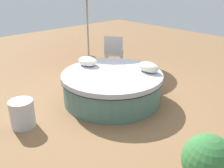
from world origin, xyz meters
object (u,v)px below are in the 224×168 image
object	(u,v)px
throw_pillow_1	(88,61)
patio_chair	(114,50)
planter	(207,167)
throw_pillow_0	(148,67)
side_table	(22,114)
round_bed	(112,86)

from	to	relation	value
throw_pillow_1	patio_chair	size ratio (longest dim) A/B	0.51
throw_pillow_1	planter	distance (m)	3.66
planter	throw_pillow_0	bearing A→B (deg)	143.42
throw_pillow_0	side_table	world-z (taller)	throw_pillow_0
round_bed	patio_chair	world-z (taller)	patio_chair
patio_chair	side_table	xyz separation A→B (m)	(1.16, -3.35, -0.30)
throw_pillow_0	round_bed	bearing A→B (deg)	-127.55
throw_pillow_1	patio_chair	bearing A→B (deg)	115.62
throw_pillow_1	planter	xyz separation A→B (m)	(3.51, -1.01, -0.21)
round_bed	side_table	world-z (taller)	round_bed
round_bed	throw_pillow_1	distance (m)	0.86
throw_pillow_0	throw_pillow_1	size ratio (longest dim) A/B	1.00
planter	side_table	xyz separation A→B (m)	(-3.07, -0.83, -0.27)
side_table	throw_pillow_0	bearing A→B (deg)	72.76
throw_pillow_1	planter	world-z (taller)	planter
round_bed	throw_pillow_1	bearing A→B (deg)	-175.14
side_table	patio_chair	bearing A→B (deg)	109.17
side_table	planter	bearing A→B (deg)	15.20
round_bed	throw_pillow_0	distance (m)	0.88
patio_chair	side_table	bearing A→B (deg)	-111.19
throw_pillow_0	throw_pillow_1	bearing A→B (deg)	-150.96
patio_chair	side_table	size ratio (longest dim) A/B	1.91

